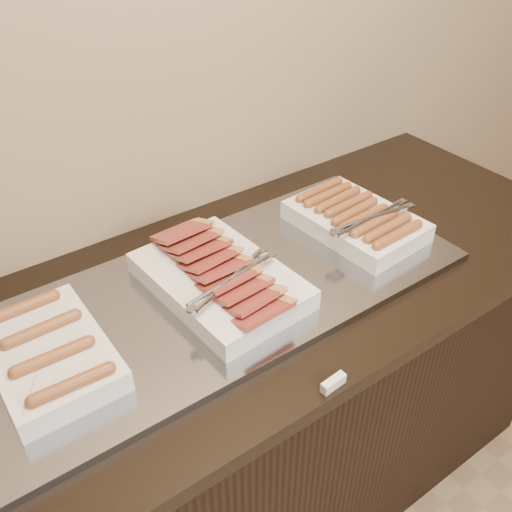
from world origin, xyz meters
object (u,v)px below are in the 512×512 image
(dish_right, at_px, (356,219))
(counter, at_px, (229,415))
(dish_left, at_px, (49,354))
(dish_center, at_px, (220,278))
(warming_tray, at_px, (214,295))

(dish_right, bearing_deg, counter, 175.45)
(dish_left, xyz_separation_m, dish_center, (0.40, -0.00, 0.01))
(dish_left, bearing_deg, counter, 0.10)
(warming_tray, xyz_separation_m, dish_right, (0.44, -0.00, 0.04))
(counter, bearing_deg, dish_left, -180.00)
(warming_tray, height_order, dish_left, dish_left)
(dish_center, bearing_deg, dish_right, -3.96)
(dish_left, distance_m, dish_center, 0.40)
(counter, distance_m, dish_right, 0.65)
(warming_tray, bearing_deg, dish_right, -0.55)
(dish_center, bearing_deg, dish_left, 175.68)
(dish_center, distance_m, dish_right, 0.43)
(dish_center, xyz_separation_m, dish_right, (0.43, -0.00, 0.00))
(counter, distance_m, warming_tray, 0.46)
(counter, height_order, dish_left, dish_left)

